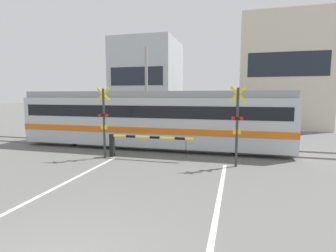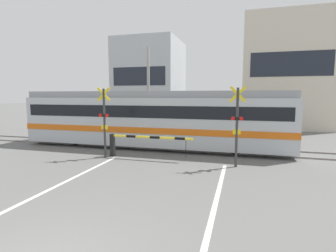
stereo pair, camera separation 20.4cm
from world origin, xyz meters
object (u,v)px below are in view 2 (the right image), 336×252
(crossing_signal_left, at_px, (104,119))
(pedestrian, at_px, (197,123))
(crossing_barrier_near, at_px, (133,141))
(crossing_signal_right, at_px, (237,123))
(crossing_barrier_far, at_px, (217,130))
(commuter_train, at_px, (153,117))

(crossing_signal_left, relative_size, pedestrian, 1.99)
(crossing_barrier_near, bearing_deg, crossing_signal_right, -4.38)
(crossing_barrier_far, bearing_deg, pedestrian, 129.60)
(crossing_signal_right, bearing_deg, pedestrian, 110.79)
(crossing_signal_right, bearing_deg, crossing_barrier_near, 175.62)
(crossing_barrier_far, relative_size, pedestrian, 2.42)
(commuter_train, bearing_deg, crossing_signal_left, -114.00)
(crossing_signal_left, bearing_deg, crossing_signal_right, 0.00)
(crossing_signal_left, bearing_deg, commuter_train, 66.00)
(commuter_train, relative_size, crossing_signal_right, 4.46)
(commuter_train, bearing_deg, crossing_barrier_far, 37.15)
(commuter_train, relative_size, crossing_barrier_far, 3.66)
(commuter_train, distance_m, crossing_signal_left, 3.39)
(crossing_barrier_near, bearing_deg, pedestrian, 75.25)
(crossing_signal_left, bearing_deg, crossing_barrier_far, 49.77)
(crossing_signal_right, bearing_deg, crossing_signal_left, 180.00)
(crossing_barrier_far, height_order, pedestrian, pedestrian)
(commuter_train, relative_size, crossing_barrier_near, 3.66)
(crossing_signal_left, bearing_deg, pedestrian, 67.26)
(pedestrian, bearing_deg, commuter_train, -111.87)
(crossing_signal_right, height_order, pedestrian, crossing_signal_right)
(commuter_train, height_order, pedestrian, commuter_train)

